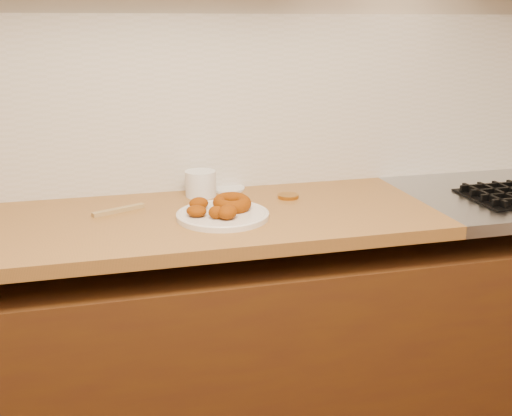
{
  "coord_description": "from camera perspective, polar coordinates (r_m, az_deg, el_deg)",
  "views": [
    {
      "loc": [
        -0.51,
        -0.07,
        1.47
      ],
      "look_at": [
        -0.08,
        1.62,
        0.93
      ],
      "focal_mm": 42.0,
      "sensor_mm": 36.0,
      "label": 1
    }
  ],
  "objects": [
    {
      "name": "wall_back",
      "position": [
        2.14,
        -0.52,
        13.99
      ],
      "size": [
        4.0,
        0.02,
        2.7
      ],
      "primitive_type": "cube",
      "color": "#BBA992",
      "rests_on": "ground"
    },
    {
      "name": "base_cabinet",
      "position": [
        2.13,
        1.6,
        -13.34
      ],
      "size": [
        3.6,
        0.6,
        0.77
      ],
      "primitive_type": "cube",
      "color": "#48280C",
      "rests_on": "floor"
    },
    {
      "name": "butcher_block",
      "position": [
        1.86,
        -17.88,
        -2.12
      ],
      "size": [
        2.3,
        0.62,
        0.04
      ],
      "primitive_type": "cube",
      "color": "brown",
      "rests_on": "base_cabinet"
    },
    {
      "name": "backsplash",
      "position": [
        2.14,
        -0.43,
        9.96
      ],
      "size": [
        3.6,
        0.02,
        0.6
      ],
      "primitive_type": "cube",
      "color": "beige",
      "rests_on": "wall_back"
    },
    {
      "name": "donut_plate",
      "position": [
        1.83,
        -3.19,
        -0.7
      ],
      "size": [
        0.28,
        0.28,
        0.02
      ],
      "primitive_type": "cylinder",
      "color": "silver",
      "rests_on": "butcher_block"
    },
    {
      "name": "ring_donut",
      "position": [
        1.86,
        -2.31,
        0.49
      ],
      "size": [
        0.16,
        0.16,
        0.05
      ],
      "primitive_type": "torus",
      "rotation": [
        0.1,
        0.0,
        0.4
      ],
      "color": "#792E00",
      "rests_on": "donut_plate"
    },
    {
      "name": "fried_dough_chunks",
      "position": [
        1.8,
        -4.45,
        -0.14
      ],
      "size": [
        0.17,
        0.18,
        0.04
      ],
      "color": "#792E00",
      "rests_on": "donut_plate"
    },
    {
      "name": "plastic_tub",
      "position": [
        2.06,
        -5.3,
        2.34
      ],
      "size": [
        0.13,
        0.13,
        0.09
      ],
      "primitive_type": "cylinder",
      "rotation": [
        0.0,
        0.0,
        0.26
      ],
      "color": "silver",
      "rests_on": "butcher_block"
    },
    {
      "name": "tub_lid",
      "position": [
        2.15,
        -2.74,
        1.88
      ],
      "size": [
        0.14,
        0.14,
        0.01
      ],
      "primitive_type": "cylinder",
      "rotation": [
        0.0,
        0.0,
        0.15
      ],
      "color": "silver",
      "rests_on": "butcher_block"
    },
    {
      "name": "brass_jar_lid",
      "position": [
        2.04,
        3.08,
        1.13
      ],
      "size": [
        0.09,
        0.09,
        0.01
      ],
      "primitive_type": "cylinder",
      "rotation": [
        0.0,
        0.0,
        -0.36
      ],
      "color": "#A87022",
      "rests_on": "butcher_block"
    },
    {
      "name": "wooden_utensil",
      "position": [
        1.93,
        -12.96,
        -0.2
      ],
      "size": [
        0.17,
        0.09,
        0.01
      ],
      "primitive_type": "cube",
      "rotation": [
        0.0,
        0.0,
        0.42
      ],
      "color": "#977B48",
      "rests_on": "butcher_block"
    }
  ]
}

